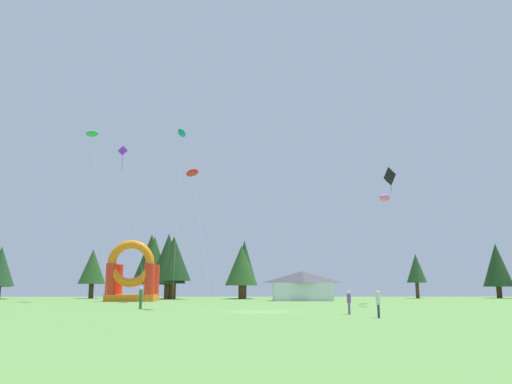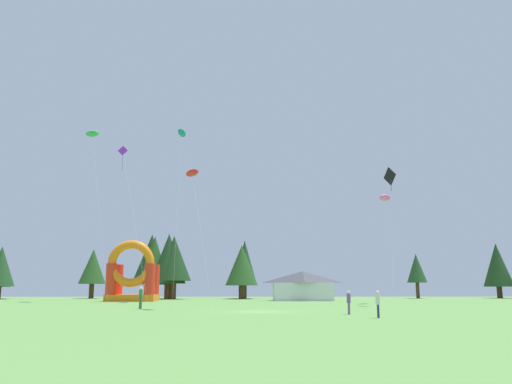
% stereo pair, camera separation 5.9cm
% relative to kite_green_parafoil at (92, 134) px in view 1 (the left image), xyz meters
% --- Properties ---
extents(ground_plane, '(120.00, 120.00, 0.00)m').
position_rel_kite_green_parafoil_xyz_m(ground_plane, '(21.59, -26.91, -21.99)').
color(ground_plane, '#5B8C42').
extents(kite_green_parafoil, '(6.35, 7.36, 22.63)m').
position_rel_kite_green_parafoil_xyz_m(kite_green_parafoil, '(0.00, 0.00, 0.00)').
color(kite_green_parafoil, green).
rests_on(kite_green_parafoil, ground_plane).
extents(kite_black_diamond, '(1.92, 4.10, 13.51)m').
position_rel_kite_green_parafoil_xyz_m(kite_black_diamond, '(35.41, -15.49, -9.22)').
color(kite_black_diamond, black).
rests_on(kite_black_diamond, ground_plane).
extents(kite_teal_parafoil, '(1.28, 8.04, 21.90)m').
position_rel_kite_green_parafoil_xyz_m(kite_teal_parafoil, '(12.28, -2.38, -0.55)').
color(kite_teal_parafoil, '#0C7F7A').
rests_on(kite_teal_parafoil, ground_plane).
extents(kite_purple_diamond, '(4.91, 5.36, 17.39)m').
position_rel_kite_green_parafoil_xyz_m(kite_purple_diamond, '(6.65, -9.56, -5.30)').
color(kite_purple_diamond, purple).
rests_on(kite_purple_diamond, ground_plane).
extents(kite_pink_parafoil, '(2.96, 4.14, 12.46)m').
position_rel_kite_green_parafoil_xyz_m(kite_pink_parafoil, '(36.67, -8.37, -10.04)').
color(kite_pink_parafoil, '#EA599E').
rests_on(kite_pink_parafoil, ground_plane).
extents(kite_red_parafoil, '(3.03, 4.37, 11.95)m').
position_rel_kite_green_parafoil_xyz_m(kite_red_parafoil, '(15.87, -22.32, -10.42)').
color(kite_red_parafoil, red).
rests_on(kite_red_parafoil, ground_plane).
extents(person_far_side, '(0.29, 0.29, 1.55)m').
position_rel_kite_green_parafoil_xyz_m(person_far_side, '(27.42, -30.99, -21.07)').
color(person_far_side, '#724C8C').
rests_on(person_far_side, ground_plane).
extents(person_midfield, '(0.44, 0.44, 1.80)m').
position_rel_kite_green_parafoil_xyz_m(person_midfield, '(11.83, -22.22, -20.92)').
color(person_midfield, '#33723F').
rests_on(person_midfield, ground_plane).
extents(person_left_edge, '(0.29, 0.29, 1.58)m').
position_rel_kite_green_parafoil_xyz_m(person_left_edge, '(28.32, -35.02, -21.05)').
color(person_left_edge, navy).
rests_on(person_left_edge, ground_plane).
extents(inflatable_orange_dome, '(6.25, 4.82, 7.78)m').
position_rel_kite_green_parafoil_xyz_m(inflatable_orange_dome, '(5.90, 1.35, -19.01)').
color(inflatable_orange_dome, orange).
rests_on(inflatable_orange_dome, ground_plane).
extents(festival_tent, '(7.88, 3.64, 3.91)m').
position_rel_kite_green_parafoil_xyz_m(festival_tent, '(28.35, 3.52, -20.03)').
color(festival_tent, silver).
rests_on(festival_tent, ground_plane).
extents(tree_row_1, '(3.60, 3.60, 6.22)m').
position_rel_kite_green_parafoil_xyz_m(tree_row_1, '(-18.72, 17.45, -17.99)').
color(tree_row_1, '#4C331E').
rests_on(tree_row_1, ground_plane).
extents(tree_row_2, '(4.36, 4.36, 7.97)m').
position_rel_kite_green_parafoil_xyz_m(tree_row_2, '(-16.81, 13.34, -17.08)').
color(tree_row_2, '#4C331E').
rests_on(tree_row_2, ground_plane).
extents(tree_row_3, '(4.35, 4.35, 7.94)m').
position_rel_kite_green_parafoil_xyz_m(tree_row_3, '(-4.37, 18.63, -16.91)').
color(tree_row_3, '#4C331E').
rests_on(tree_row_3, ground_plane).
extents(tree_row_4, '(5.90, 5.90, 10.31)m').
position_rel_kite_green_parafoil_xyz_m(tree_row_4, '(5.35, 17.55, -15.65)').
color(tree_row_4, '#4C331E').
rests_on(tree_row_4, ground_plane).
extents(tree_row_5, '(5.02, 5.02, 9.66)m').
position_rel_kite_green_parafoil_xyz_m(tree_row_5, '(6.39, 14.39, -16.10)').
color(tree_row_5, '#4C331E').
rests_on(tree_row_5, ground_plane).
extents(tree_row_6, '(5.46, 5.46, 10.02)m').
position_rel_kite_green_parafoil_xyz_m(tree_row_6, '(8.73, 13.51, -15.85)').
color(tree_row_6, '#4C331E').
rests_on(tree_row_6, ground_plane).
extents(tree_row_7, '(5.48, 5.48, 9.61)m').
position_rel_kite_green_parafoil_xyz_m(tree_row_7, '(9.54, 13.43, -15.86)').
color(tree_row_7, '#4C331E').
rests_on(tree_row_7, ground_plane).
extents(tree_row_8, '(5.10, 5.10, 8.29)m').
position_rel_kite_green_parafoil_xyz_m(tree_row_8, '(20.07, 14.26, -16.85)').
color(tree_row_8, '#4C331E').
rests_on(tree_row_8, ground_plane).
extents(tree_row_9, '(3.92, 3.92, 9.39)m').
position_rel_kite_green_parafoil_xyz_m(tree_row_9, '(20.53, 18.06, -16.10)').
color(tree_row_9, '#4C331E').
rests_on(tree_row_9, ground_plane).
extents(tree_row_10, '(3.20, 3.20, 7.21)m').
position_rel_kite_green_parafoil_xyz_m(tree_row_10, '(48.80, 17.70, -17.18)').
color(tree_row_10, '#4C331E').
rests_on(tree_row_10, ground_plane).
extents(tree_row_11, '(4.77, 4.77, 9.07)m').
position_rel_kite_green_parafoil_xyz_m(tree_row_11, '(62.85, 18.78, -16.55)').
color(tree_row_11, '#4C331E').
rests_on(tree_row_11, ground_plane).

